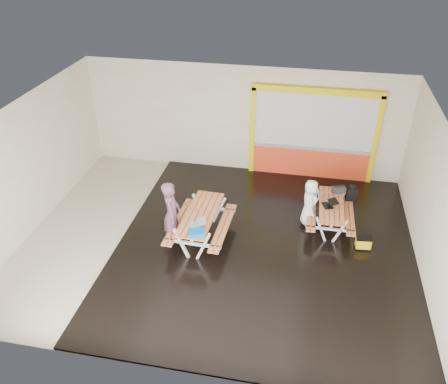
% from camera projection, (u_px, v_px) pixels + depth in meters
% --- Properties ---
extents(room, '(10.02, 8.02, 3.52)m').
position_uv_depth(room, '(217.00, 185.00, 11.11)').
color(room, beige).
rests_on(room, ground).
extents(deck, '(7.50, 7.98, 0.05)m').
position_uv_depth(deck, '(265.00, 247.00, 11.83)').
color(deck, black).
rests_on(deck, room).
extents(kiosk, '(3.88, 0.16, 3.00)m').
position_uv_depth(kiosk, '(313.00, 136.00, 14.19)').
color(kiosk, '#EE4421').
rests_on(kiosk, room).
extents(picnic_table_left, '(1.51, 2.17, 0.85)m').
position_uv_depth(picnic_table_left, '(201.00, 220.00, 11.79)').
color(picnic_table_left, '#D67B45').
rests_on(picnic_table_left, deck).
extents(picnic_table_right, '(1.28, 1.86, 0.74)m').
position_uv_depth(picnic_table_right, '(331.00, 210.00, 12.31)').
color(picnic_table_right, '#D67B45').
rests_on(picnic_table_right, deck).
extents(person_left, '(0.57, 0.74, 1.83)m').
position_uv_depth(person_left, '(172.00, 214.00, 11.57)').
color(person_left, '#653F55').
rests_on(person_left, deck).
extents(person_right, '(0.49, 0.68, 1.31)m').
position_uv_depth(person_right, '(310.00, 202.00, 12.25)').
color(person_right, white).
rests_on(person_right, deck).
extents(laptop_left, '(0.46, 0.44, 0.16)m').
position_uv_depth(laptop_left, '(198.00, 224.00, 11.21)').
color(laptop_left, silver).
rests_on(laptop_left, picnic_table_left).
extents(laptop_right, '(0.46, 0.44, 0.16)m').
position_uv_depth(laptop_right, '(330.00, 204.00, 12.14)').
color(laptop_right, black).
rests_on(laptop_right, picnic_table_right).
extents(blue_pouch, '(0.44, 0.37, 0.11)m').
position_uv_depth(blue_pouch, '(196.00, 233.00, 10.90)').
color(blue_pouch, '#0058C2').
rests_on(blue_pouch, picnic_table_left).
extents(toolbox, '(0.41, 0.30, 0.21)m').
position_uv_depth(toolbox, '(339.00, 190.00, 12.70)').
color(toolbox, black).
rests_on(toolbox, picnic_table_right).
extents(backpack, '(0.31, 0.23, 0.48)m').
position_uv_depth(backpack, '(351.00, 193.00, 12.83)').
color(backpack, black).
rests_on(backpack, picnic_table_right).
extents(dark_case, '(0.44, 0.39, 0.14)m').
position_uv_depth(dark_case, '(313.00, 226.00, 12.47)').
color(dark_case, black).
rests_on(dark_case, deck).
extents(fluke_bag, '(0.41, 0.28, 0.33)m').
position_uv_depth(fluke_bag, '(363.00, 243.00, 11.67)').
color(fluke_bag, black).
rests_on(fluke_bag, deck).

